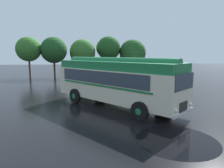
% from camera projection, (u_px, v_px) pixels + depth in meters
% --- Properties ---
extents(ground_plane, '(120.00, 120.00, 0.00)m').
position_uv_depth(ground_plane, '(127.00, 106.00, 14.27)').
color(ground_plane, black).
extents(vintage_bus, '(8.27, 9.35, 3.49)m').
position_uv_depth(vintage_bus, '(115.00, 80.00, 13.96)').
color(vintage_bus, beige).
rests_on(vintage_bus, ground).
extents(car_near_left, '(2.21, 4.32, 1.66)m').
position_uv_depth(car_near_left, '(99.00, 74.00, 29.04)').
color(car_near_left, navy).
rests_on(car_near_left, ground).
extents(car_mid_left, '(2.14, 4.29, 1.66)m').
position_uv_depth(car_mid_left, '(118.00, 74.00, 29.14)').
color(car_mid_left, maroon).
rests_on(car_mid_left, ground).
extents(box_van, '(2.38, 5.79, 2.50)m').
position_uv_depth(box_van, '(138.00, 70.00, 29.81)').
color(box_van, silver).
rests_on(box_van, ground).
extents(tree_far_left, '(3.83, 3.83, 6.37)m').
position_uv_depth(tree_far_left, '(29.00, 49.00, 31.05)').
color(tree_far_left, '#4C3823').
rests_on(tree_far_left, ground).
extents(tree_left_of_centre, '(4.16, 4.16, 6.41)m').
position_uv_depth(tree_left_of_centre, '(54.00, 50.00, 31.65)').
color(tree_left_of_centre, '#4C3823').
rests_on(tree_left_of_centre, ground).
extents(tree_centre, '(4.23, 4.23, 6.13)m').
position_uv_depth(tree_centre, '(83.00, 52.00, 33.06)').
color(tree_centre, '#4C3823').
rests_on(tree_centre, ground).
extents(tree_right_of_centre, '(4.12, 4.01, 6.69)m').
position_uv_depth(tree_right_of_centre, '(108.00, 48.00, 34.02)').
color(tree_right_of_centre, '#4C3823').
rests_on(tree_right_of_centre, ground).
extents(tree_far_right, '(4.56, 4.56, 6.19)m').
position_uv_depth(tree_far_right, '(132.00, 53.00, 34.42)').
color(tree_far_right, '#4C3823').
rests_on(tree_far_right, ground).
extents(puddle_patch, '(3.54, 3.54, 0.01)m').
position_uv_depth(puddle_patch, '(177.00, 140.00, 8.65)').
color(puddle_patch, black).
rests_on(puddle_patch, ground).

